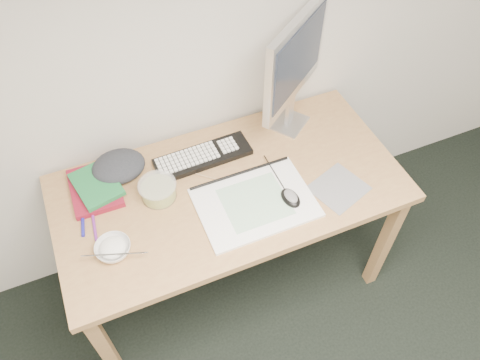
# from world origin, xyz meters

# --- Properties ---
(desk) EXTENTS (1.40, 0.70, 0.75)m
(desk) POSITION_xyz_m (-0.30, 1.43, 0.67)
(desk) COLOR tan
(desk) RESTS_ON ground
(mousepad) EXTENTS (0.25, 0.24, 0.00)m
(mousepad) POSITION_xyz_m (0.10, 1.25, 0.75)
(mousepad) COLOR slate
(mousepad) RESTS_ON desk
(sketchpad) EXTENTS (0.45, 0.32, 0.01)m
(sketchpad) POSITION_xyz_m (-0.24, 1.31, 0.76)
(sketchpad) COLOR silver
(sketchpad) RESTS_ON desk
(keyboard) EXTENTS (0.41, 0.14, 0.02)m
(keyboard) POSITION_xyz_m (-0.34, 1.61, 0.76)
(keyboard) COLOR black
(keyboard) RESTS_ON desk
(monitor) EXTENTS (0.39, 0.30, 0.54)m
(monitor) POSITION_xyz_m (0.09, 1.66, 1.08)
(monitor) COLOR silver
(monitor) RESTS_ON desk
(mouse) EXTENTS (0.07, 0.11, 0.03)m
(mouse) POSITION_xyz_m (-0.10, 1.27, 0.78)
(mouse) COLOR black
(mouse) RESTS_ON sketchpad
(rice_bowl) EXTENTS (0.14, 0.14, 0.04)m
(rice_bowl) POSITION_xyz_m (-0.79, 1.31, 0.77)
(rice_bowl) COLOR silver
(rice_bowl) RESTS_ON desk
(chopsticks) EXTENTS (0.21, 0.09, 0.02)m
(chopsticks) POSITION_xyz_m (-0.79, 1.27, 0.79)
(chopsticks) COLOR silver
(chopsticks) RESTS_ON rice_bowl
(fruit_tub) EXTENTS (0.17, 0.17, 0.07)m
(fruit_tub) POSITION_xyz_m (-0.57, 1.49, 0.79)
(fruit_tub) COLOR #E8DA52
(fruit_tub) RESTS_ON desk
(book_red) EXTENTS (0.19, 0.25, 0.03)m
(book_red) POSITION_xyz_m (-0.80, 1.62, 0.76)
(book_red) COLOR maroon
(book_red) RESTS_ON desk
(book_green) EXTENTS (0.20, 0.24, 0.02)m
(book_green) POSITION_xyz_m (-0.79, 1.62, 0.78)
(book_green) COLOR #1B6D36
(book_green) RESTS_ON book_red
(cloth_lump) EXTENTS (0.19, 0.16, 0.08)m
(cloth_lump) POSITION_xyz_m (-0.68, 1.67, 0.79)
(cloth_lump) COLOR #2A2B32
(cloth_lump) RESTS_ON desk
(pencil_pink) EXTENTS (0.17, 0.02, 0.01)m
(pencil_pink) POSITION_xyz_m (-0.37, 1.45, 0.75)
(pencil_pink) COLOR pink
(pencil_pink) RESTS_ON desk
(pencil_tan) EXTENTS (0.15, 0.14, 0.01)m
(pencil_tan) POSITION_xyz_m (-0.33, 1.48, 0.75)
(pencil_tan) COLOR tan
(pencil_tan) RESTS_ON desk
(pencil_black) EXTENTS (0.16, 0.06, 0.01)m
(pencil_black) POSITION_xyz_m (-0.22, 1.45, 0.75)
(pencil_black) COLOR black
(pencil_black) RESTS_ON desk
(marker_blue) EXTENTS (0.04, 0.14, 0.01)m
(marker_blue) POSITION_xyz_m (-0.87, 1.49, 0.76)
(marker_blue) COLOR #1D1B97
(marker_blue) RESTS_ON desk
(marker_orange) EXTENTS (0.02, 0.12, 0.01)m
(marker_orange) POSITION_xyz_m (-0.80, 1.57, 0.76)
(marker_orange) COLOR #E3581A
(marker_orange) RESTS_ON desk
(marker_purple) EXTENTS (0.02, 0.13, 0.01)m
(marker_purple) POSITION_xyz_m (-0.84, 1.44, 0.76)
(marker_purple) COLOR #71258A
(marker_purple) RESTS_ON desk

